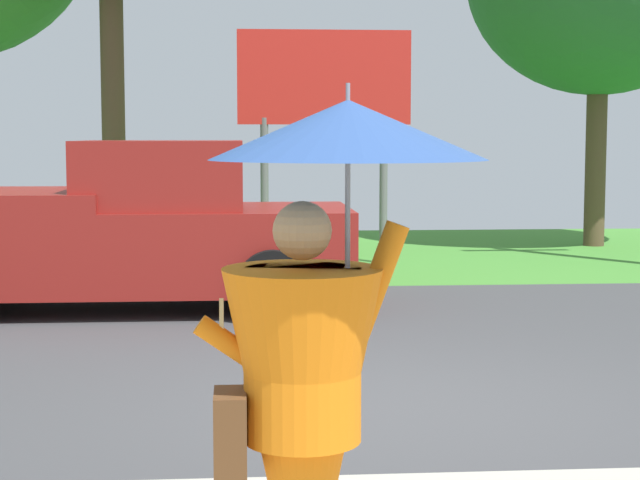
{
  "coord_description": "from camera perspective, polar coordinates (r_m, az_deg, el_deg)",
  "views": [
    {
      "loc": [
        -1.08,
        -7.47,
        1.94
      ],
      "look_at": [
        -0.42,
        1.0,
        1.1
      ],
      "focal_mm": 59.6,
      "sensor_mm": 36.0,
      "label": 1
    }
  ],
  "objects": [
    {
      "name": "roadside_billboard",
      "position": [
        16.0,
        0.23,
        7.83
      ],
      "size": [
        2.6,
        0.12,
        3.5
      ],
      "color": "slate",
      "rests_on": "ground_plane"
    },
    {
      "name": "ground_plane",
      "position": [
        10.66,
        1.46,
        -5.11
      ],
      "size": [
        40.0,
        22.0,
        0.2
      ],
      "color": "#424244"
    },
    {
      "name": "monk_pedestrian",
      "position": [
        3.98,
        -0.35,
        -6.33
      ],
      "size": [
        1.09,
        1.03,
        2.13
      ],
      "rotation": [
        0.0,
        0.0,
        -0.04
      ],
      "color": "orange",
      "rests_on": "ground_plane"
    },
    {
      "name": "pickup_truck",
      "position": [
        12.06,
        -10.7,
        0.46
      ],
      "size": [
        5.2,
        2.28,
        1.88
      ],
      "rotation": [
        0.0,
        0.0,
        -0.11
      ],
      "color": "maroon",
      "rests_on": "ground_plane"
    }
  ]
}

